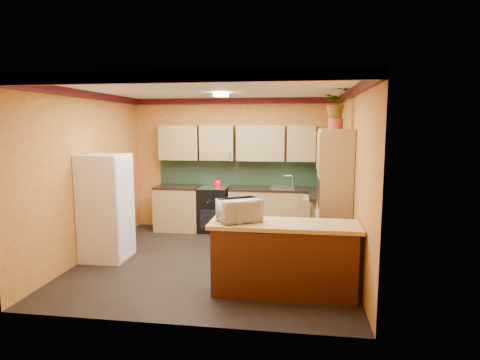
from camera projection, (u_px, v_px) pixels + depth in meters
The scene contains 15 objects.
room_shell at pixel (219, 129), 6.42m from camera, with size 4.24×4.24×2.72m.
base_cabinets_back at pixel (244, 211), 8.10m from camera, with size 3.65×0.60×0.88m, color tan.
countertop_back at pixel (244, 188), 8.04m from camera, with size 3.65×0.62×0.04m, color black.
stove at pixel (214, 209), 8.18m from camera, with size 0.58×0.58×0.91m, color black.
kettle at pixel (218, 183), 8.05m from camera, with size 0.17×0.17×0.18m, color red, non-canonical shape.
sink at pixel (283, 187), 7.92m from camera, with size 0.48×0.40×0.03m, color silver.
base_cabinets_right at pixel (325, 222), 7.17m from camera, with size 0.60×0.80×0.88m, color tan.
countertop_right at pixel (326, 197), 7.10m from camera, with size 0.62×0.80×0.04m, color black.
fridge at pixel (106, 207), 6.42m from camera, with size 0.68×0.66×1.70m, color white.
pantry at pixel (334, 197), 6.24m from camera, with size 0.48×0.90×2.10m, color tan.
fern_pot at pixel (336, 124), 6.13m from camera, with size 0.22×0.22×0.16m, color #A93829.
fern at pixel (336, 103), 6.09m from camera, with size 0.42×0.36×0.46m, color tan.
breakfast_bar at pixel (283, 260), 5.14m from camera, with size 1.80×0.55×0.88m, color #4A2311.
bar_top at pixel (284, 225), 5.08m from camera, with size 1.90×0.65×0.05m, color tan.
microwave at pixel (239, 210), 5.14m from camera, with size 0.52×0.35×0.29m, color white.
Camera 1 is at (1.28, -6.07, 2.16)m, focal length 30.00 mm.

